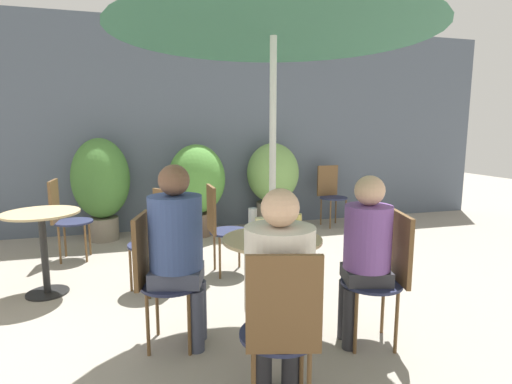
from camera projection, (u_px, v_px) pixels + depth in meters
The scene contains 22 objects.
ground_plane at pixel (239, 341), 2.80m from camera, with size 20.00×20.00×0.00m, color gray.
storefront_wall at pixel (185, 127), 5.81m from camera, with size 10.00×0.06×3.00m.
cafe_table_near at pixel (272, 265), 2.68m from camera, with size 0.67×0.67×0.76m.
cafe_table_far at pixel (43, 234), 3.53m from camera, with size 0.64×0.64×0.76m.
bistro_chair_0 at pixel (156, 269), 2.67m from camera, with size 0.45×0.43×0.92m.
bistro_chair_1 at pixel (281, 324), 1.92m from camera, with size 0.43×0.45×0.92m.
bistro_chair_2 at pixel (387, 268), 2.70m from camera, with size 0.45×0.43×0.92m.
bistro_chair_3 at pixel (330, 190), 6.15m from camera, with size 0.41×0.43×0.92m.
bistro_chair_4 at pixel (64, 213), 4.46m from camera, with size 0.41×0.41×0.92m.
bistro_chair_5 at pixel (220, 222), 4.03m from camera, with size 0.41×0.41×0.92m.
bistro_chair_6 at pixel (159, 231), 3.68m from camera, with size 0.47×0.47×0.92m.
seated_person_0 at pixel (178, 242), 2.65m from camera, with size 0.40×0.38×1.25m.
seated_person_1 at pixel (279, 281), 2.05m from camera, with size 0.38×0.41×1.18m.
seated_person_2 at pixel (365, 245), 2.67m from camera, with size 0.36×0.33×1.17m.
beer_glass_0 at pixel (260, 231), 2.50m from camera, with size 0.06×0.06×0.17m.
beer_glass_1 at pixel (297, 226), 2.62m from camera, with size 0.06×0.06×0.17m.
beer_glass_2 at pixel (278, 220), 2.80m from camera, with size 0.07×0.07×0.18m.
beer_glass_3 at pixel (253, 221), 2.74m from camera, with size 0.06×0.06×0.18m.
potted_plant_0 at pixel (101, 182), 5.27m from camera, with size 0.74×0.74×1.36m.
potted_plant_1 at pixel (197, 183), 5.51m from camera, with size 0.78×0.78×1.27m.
potted_plant_2 at pixel (273, 179), 5.96m from camera, with size 0.77×0.77×1.27m.
umbrella at pixel (274, 12), 2.43m from camera, with size 2.01×2.01×2.32m.
Camera 1 is at (-0.58, -2.54, 1.47)m, focal length 28.00 mm.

